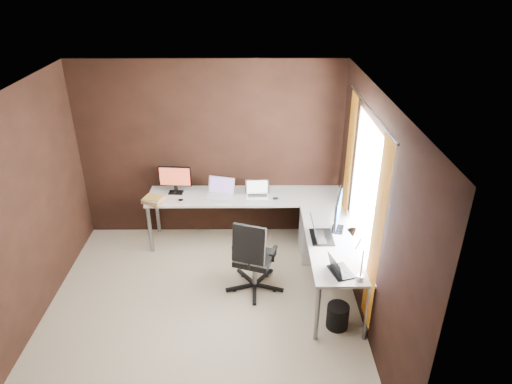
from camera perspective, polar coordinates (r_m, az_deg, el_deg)
room at (r=4.70m, az=-3.30°, el=-2.61°), size 3.60×3.60×2.50m
desk at (r=5.85m, az=2.19°, el=-2.94°), size 2.65×2.25×0.73m
drawer_pedestal at (r=6.19m, az=7.54°, el=-5.42°), size 0.42×0.50×0.60m
monitor_left at (r=6.29m, az=-10.09°, el=1.72°), size 0.44×0.14×0.39m
monitor_right at (r=5.41m, az=10.20°, el=-2.34°), size 0.20×0.53×0.45m
laptop_white at (r=6.20m, az=-4.49°, el=-0.03°), size 0.42×0.35×0.24m
laptop_silver at (r=6.17m, az=0.16°, el=-0.13°), size 0.33×0.24×0.21m
laptop_black_big at (r=5.32m, az=7.87°, el=-5.21°), size 0.26×0.37×0.24m
laptop_black_small at (r=4.81m, az=10.30°, el=-9.49°), size 0.27×0.32×0.19m
book_stack at (r=6.16m, az=-12.68°, el=-0.97°), size 0.33×0.31×0.08m
mouse_left at (r=6.15m, az=-9.39°, el=-0.97°), size 0.08×0.05×0.03m
mouse_corner at (r=6.11m, az=2.48°, el=-0.79°), size 0.08×0.06×0.03m
desk_lamp at (r=4.61m, az=12.34°, el=-6.83°), size 0.19×0.21×0.55m
office_chair at (r=5.54m, az=-0.29°, el=-9.67°), size 0.55×0.58×0.98m
wastebasket at (r=5.22m, az=10.16°, el=-15.04°), size 0.32×0.32×0.28m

